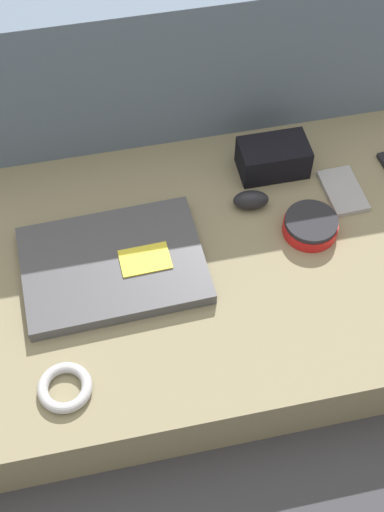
% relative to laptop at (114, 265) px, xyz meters
% --- Properties ---
extents(ground_plane, '(8.00, 8.00, 0.00)m').
position_rel_laptop_xyz_m(ground_plane, '(0.14, -0.01, -0.14)').
color(ground_plane, '#38383D').
extents(couch_seat, '(1.18, 0.62, 0.12)m').
position_rel_laptop_xyz_m(couch_seat, '(0.14, -0.01, -0.07)').
color(couch_seat, '#847A5B').
rests_on(couch_seat, ground_plane).
extents(couch_backrest, '(1.18, 0.20, 0.44)m').
position_rel_laptop_xyz_m(couch_backrest, '(0.14, 0.39, 0.08)').
color(couch_backrest, slate).
rests_on(couch_backrest, ground_plane).
extents(laptop, '(0.33, 0.24, 0.03)m').
position_rel_laptop_xyz_m(laptop, '(0.00, 0.00, 0.00)').
color(laptop, '#47474C').
rests_on(laptop, couch_seat).
extents(computer_mouse, '(0.07, 0.05, 0.04)m').
position_rel_laptop_xyz_m(computer_mouse, '(0.28, 0.09, 0.01)').
color(computer_mouse, black).
rests_on(computer_mouse, couch_seat).
extents(speaker_puck, '(0.10, 0.10, 0.03)m').
position_rel_laptop_xyz_m(speaker_puck, '(0.37, 0.01, 0.00)').
color(speaker_puck, red).
rests_on(speaker_puck, couch_seat).
extents(phone_small, '(0.07, 0.12, 0.01)m').
position_rel_laptop_xyz_m(phone_small, '(0.47, 0.09, -0.01)').
color(phone_small, '#99999E').
rests_on(phone_small, couch_seat).
extents(camera_pouch, '(0.14, 0.08, 0.07)m').
position_rel_laptop_xyz_m(camera_pouch, '(0.35, 0.18, 0.02)').
color(camera_pouch, black).
rests_on(camera_pouch, couch_seat).
extents(cable_coil, '(0.09, 0.09, 0.02)m').
position_rel_laptop_xyz_m(cable_coil, '(-0.11, -0.22, -0.00)').
color(cable_coil, '#B2B2B7').
rests_on(cable_coil, couch_seat).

